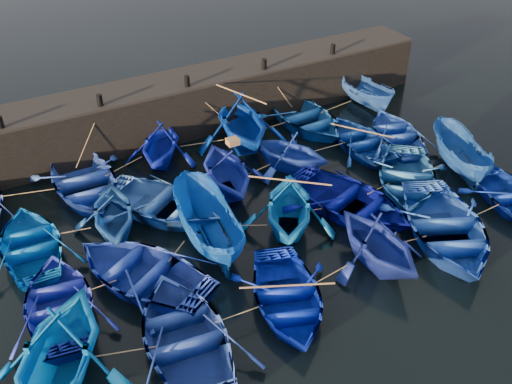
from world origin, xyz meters
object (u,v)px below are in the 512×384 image
boat_20 (58,352)px  wooden_crate (233,141)px  boat_13 (60,303)px  boat_8 (163,203)px

boat_20 → wooden_crate: (8.41, 6.07, 1.05)m
wooden_crate → boat_13: bearing=-156.5°
boat_8 → boat_20: boat_20 is taller
boat_8 → boat_13: 5.75m
boat_13 → wooden_crate: (7.88, 3.42, 1.85)m
boat_13 → wooden_crate: size_ratio=9.65×
boat_13 → boat_20: boat_20 is taller
boat_20 → wooden_crate: boat_20 is taller
boat_13 → wooden_crate: bearing=-148.2°
boat_8 → wooden_crate: 3.63m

